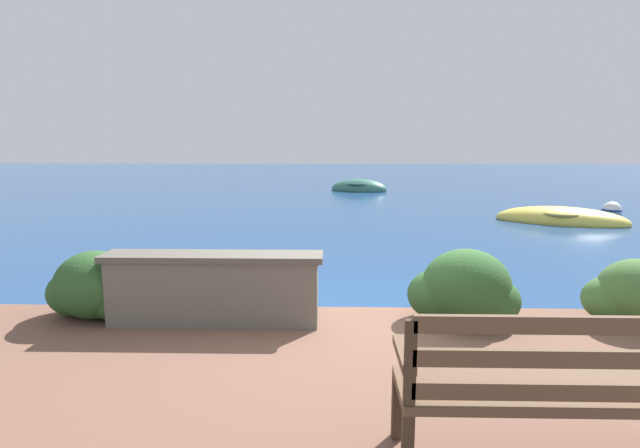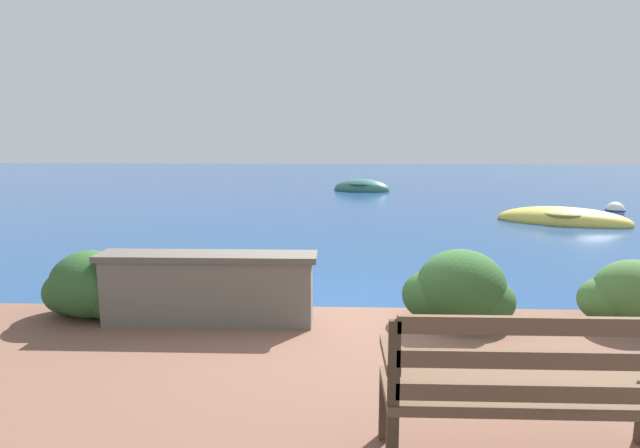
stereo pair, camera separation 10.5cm
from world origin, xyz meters
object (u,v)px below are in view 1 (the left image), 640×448
park_bench (548,385)px  rowboat_nearest (561,220)px  mooring_buoy (612,210)px  rowboat_mid (359,189)px

park_bench → rowboat_nearest: bearing=68.0°
mooring_buoy → park_bench: bearing=-120.2°
park_bench → rowboat_mid: 17.69m
rowboat_mid → mooring_buoy: rowboat_mid is taller
park_bench → rowboat_nearest: (4.52, 9.83, -0.65)m
park_bench → rowboat_nearest: park_bench is taller
rowboat_mid → park_bench: bearing=-73.1°
rowboat_nearest → mooring_buoy: (2.18, 1.69, 0.02)m
rowboat_mid → mooring_buoy: bearing=-25.7°
rowboat_mid → mooring_buoy: (6.76, -6.16, 0.01)m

